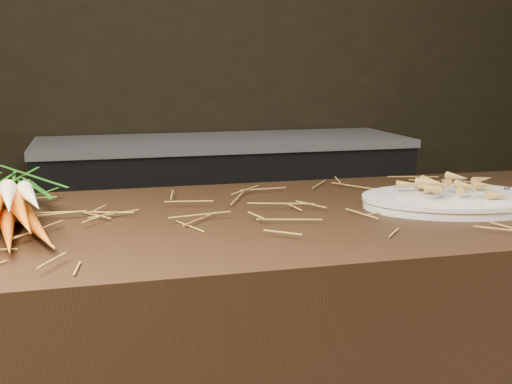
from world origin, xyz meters
TOP-DOWN VIEW (x-y plane):
  - back_counter at (0.30, 2.18)m, footprint 1.82×0.62m
  - straw_bedding at (0.00, 0.30)m, footprint 1.40×0.60m
  - root_veg_bunch at (-0.51, 0.36)m, footprint 0.25×0.55m
  - serving_platter at (0.40, 0.26)m, footprint 0.44×0.33m
  - roasted_veg_heap at (0.40, 0.26)m, footprint 0.21×0.17m

SIDE VIEW (x-z plane):
  - back_counter at x=0.30m, z-range 0.00..0.84m
  - straw_bedding at x=0.00m, z-range 0.90..0.92m
  - serving_platter at x=0.40m, z-range 0.90..0.92m
  - roasted_veg_heap at x=0.40m, z-range 0.92..0.97m
  - root_veg_bunch at x=-0.51m, z-range 0.90..1.00m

